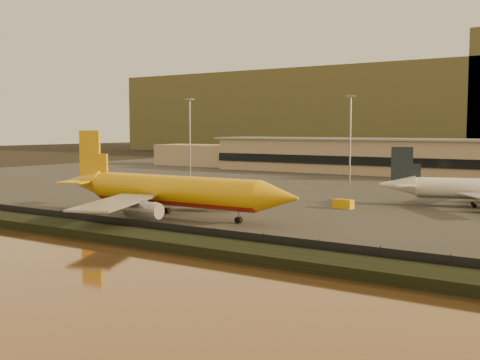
# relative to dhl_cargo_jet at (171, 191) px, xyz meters

# --- Properties ---
(ground) EXTENTS (900.00, 900.00, 0.00)m
(ground) POSITION_rel_dhl_cargo_jet_xyz_m (12.29, -4.03, -4.88)
(ground) COLOR black
(ground) RESTS_ON ground
(embankment) EXTENTS (320.00, 7.00, 1.40)m
(embankment) POSITION_rel_dhl_cargo_jet_xyz_m (12.29, -21.03, -4.18)
(embankment) COLOR black
(embankment) RESTS_ON ground
(tarmac) EXTENTS (320.00, 220.00, 0.20)m
(tarmac) POSITION_rel_dhl_cargo_jet_xyz_m (12.29, 90.97, -4.78)
(tarmac) COLOR #2D2D2D
(tarmac) RESTS_ON ground
(perimeter_fence) EXTENTS (300.00, 0.05, 2.20)m
(perimeter_fence) POSITION_rel_dhl_cargo_jet_xyz_m (12.29, -17.03, -3.58)
(perimeter_fence) COLOR black
(perimeter_fence) RESTS_ON tarmac
(terminal_building) EXTENTS (202.00, 25.00, 12.60)m
(terminal_building) POSITION_rel_dhl_cargo_jet_xyz_m (-2.23, 121.52, 1.36)
(terminal_building) COLOR tan
(terminal_building) RESTS_ON tarmac
(apron_light_masts) EXTENTS (152.20, 12.20, 25.40)m
(apron_light_masts) POSITION_rel_dhl_cargo_jet_xyz_m (27.29, 70.97, 10.82)
(apron_light_masts) COLOR slate
(apron_light_masts) RESTS_ON tarmac
(dhl_cargo_jet) EXTENTS (52.34, 51.43, 15.68)m
(dhl_cargo_jet) POSITION_rel_dhl_cargo_jet_xyz_m (0.00, 0.00, 0.00)
(dhl_cargo_jet) COLOR #DBA30B
(dhl_cargo_jet) RESTS_ON tarmac
(gse_vehicle_yellow) EXTENTS (4.27, 2.33, 1.83)m
(gse_vehicle_yellow) POSITION_rel_dhl_cargo_jet_xyz_m (21.70, 27.89, -3.77)
(gse_vehicle_yellow) COLOR #DBA30B
(gse_vehicle_yellow) RESTS_ON tarmac
(gse_vehicle_white) EXTENTS (3.86, 1.77, 1.73)m
(gse_vehicle_white) POSITION_rel_dhl_cargo_jet_xyz_m (-0.23, 33.92, -3.82)
(gse_vehicle_white) COLOR silver
(gse_vehicle_white) RESTS_ON tarmac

